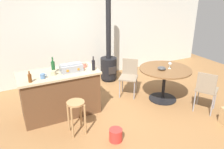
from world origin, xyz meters
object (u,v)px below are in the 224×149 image
at_px(dining_table, 165,76).
at_px(folding_chair_far, 129,75).
at_px(folding_chair_near, 206,88).
at_px(plastic_bucket, 116,135).
at_px(bottle_2, 30,78).
at_px(wood_stove, 109,62).
at_px(cup_2, 84,65).
at_px(bottle_0, 93,65).
at_px(serving_bowl, 162,68).
at_px(wooden_stool, 76,111).
at_px(kitchen_island, 60,93).
at_px(bottle_1, 53,67).
at_px(cup_0, 54,73).
at_px(cup_1, 43,76).
at_px(wine_glass, 170,64).
at_px(toolbox, 71,68).

xyz_separation_m(dining_table, folding_chair_far, (-0.57, 0.58, -0.07)).
bearing_deg(dining_table, folding_chair_near, -63.61).
bearing_deg(plastic_bucket, bottle_2, 137.69).
height_order(wood_stove, cup_2, wood_stove).
bearing_deg(folding_chair_far, bottle_0, -162.28).
xyz_separation_m(bottle_2, serving_bowl, (2.66, -0.22, -0.19)).
relative_size(wooden_stool, folding_chair_near, 0.70).
xyz_separation_m(folding_chair_near, folding_chair_far, (-0.97, 1.39, -0.02)).
bearing_deg(kitchen_island, plastic_bucket, -65.23).
height_order(wood_stove, bottle_0, wood_stove).
distance_m(folding_chair_near, folding_chair_far, 1.70).
xyz_separation_m(folding_chair_near, bottle_1, (-2.72, 1.28, 0.49)).
xyz_separation_m(cup_2, serving_bowl, (1.57, -0.50, -0.15)).
bearing_deg(cup_2, folding_chair_near, -31.70).
distance_m(dining_table, wood_stove, 1.70).
relative_size(cup_0, cup_1, 0.97).
relative_size(kitchen_island, wine_glass, 10.60).
height_order(cup_0, cup_1, cup_1).
distance_m(cup_2, plastic_bucket, 1.55).
distance_m(dining_table, cup_1, 2.60).
relative_size(kitchen_island, plastic_bucket, 6.77).
distance_m(bottle_0, cup_2, 0.26).
height_order(dining_table, bottle_0, bottle_0).
distance_m(folding_chair_far, cup_1, 2.06).
relative_size(wooden_stool, wood_stove, 0.28).
distance_m(wooden_stool, dining_table, 2.19).
bearing_deg(bottle_2, bottle_0, 2.73).
height_order(bottle_1, cup_2, bottle_1).
relative_size(bottle_1, wine_glass, 2.15).
xyz_separation_m(folding_chair_near, wine_glass, (-0.32, 0.77, 0.33)).
height_order(dining_table, cup_2, cup_2).
bearing_deg(kitchen_island, bottle_0, -16.24).
distance_m(wooden_stool, folding_chair_far, 1.83).
bearing_deg(cup_1, toolbox, 11.96).
height_order(folding_chair_far, bottle_1, bottle_1).
bearing_deg(dining_table, wooden_stool, -171.48).
xyz_separation_m(kitchen_island, cup_2, (0.55, 0.04, 0.49)).
height_order(bottle_2, cup_2, bottle_2).
bearing_deg(wine_glass, kitchen_island, 168.31).
xyz_separation_m(folding_chair_far, cup_0, (-1.77, -0.23, 0.43)).
bearing_deg(cup_1, folding_chair_near, -20.04).
height_order(toolbox, bottle_2, bottle_2).
relative_size(folding_chair_near, serving_bowl, 4.91).
height_order(folding_chair_far, plastic_bucket, folding_chair_far).
height_order(folding_chair_far, bottle_0, bottle_0).
relative_size(toolbox, wine_glass, 2.95).
distance_m(folding_chair_near, wood_stove, 2.60).
bearing_deg(folding_chair_far, kitchen_island, -175.44).
bearing_deg(cup_0, wooden_stool, -75.06).
bearing_deg(wooden_stool, cup_2, 59.89).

